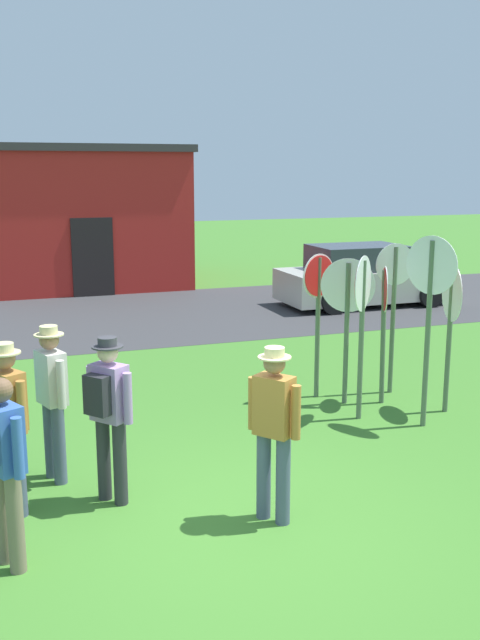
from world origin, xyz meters
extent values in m
plane|color=#3D7528|center=(0.00, 0.00, 0.00)|extent=(80.00, 80.00, 0.00)
cube|color=#38383A|center=(0.00, 10.32, 0.00)|extent=(60.00, 6.40, 0.01)
cube|color=#B2231E|center=(0.51, 15.93, 1.91)|extent=(5.66, 5.09, 3.81)
cube|color=#383333|center=(0.51, 15.93, 3.91)|extent=(5.86, 5.29, 0.20)
cube|color=black|center=(0.51, 13.37, 1.05)|extent=(1.10, 0.08, 2.10)
cube|color=#B7B2A3|center=(6.79, 9.89, 0.53)|extent=(4.31, 1.82, 0.76)
cube|color=#2D333D|center=(6.54, 9.89, 1.21)|extent=(2.24, 1.54, 0.60)
cylinder|color=black|center=(8.11, 10.79, 0.32)|extent=(0.64, 0.22, 0.64)
cylinder|color=black|center=(8.12, 8.99, 0.32)|extent=(0.64, 0.22, 0.64)
cylinder|color=black|center=(5.45, 10.78, 0.32)|extent=(0.64, 0.22, 0.64)
cylinder|color=black|center=(5.46, 8.98, 0.32)|extent=(0.64, 0.22, 0.64)
cylinder|color=#51664C|center=(3.17, 2.85, 0.98)|extent=(0.12, 0.10, 1.96)
cylinder|color=white|center=(3.17, 2.85, 1.68)|extent=(0.29, 0.60, 0.66)
cylinder|color=red|center=(3.16, 2.85, 1.68)|extent=(0.27, 0.56, 0.61)
cylinder|color=#51664C|center=(2.40, 3.42, 1.05)|extent=(0.09, 0.09, 2.11)
cylinder|color=white|center=(2.40, 3.42, 1.84)|extent=(0.60, 0.25, 0.65)
cylinder|color=red|center=(2.40, 3.42, 1.84)|extent=(0.56, 0.23, 0.60)
cylinder|color=#51664C|center=(3.21, 1.81, 1.24)|extent=(0.09, 0.09, 2.47)
cylinder|color=white|center=(3.21, 1.81, 2.16)|extent=(0.30, 0.71, 0.76)
cylinder|color=red|center=(3.22, 1.81, 2.16)|extent=(0.28, 0.65, 0.70)
cylinder|color=#51664C|center=(2.53, 2.35, 1.09)|extent=(0.10, 0.10, 2.18)
cylinder|color=white|center=(2.53, 2.35, 1.87)|extent=(0.53, 0.54, 0.75)
cylinder|color=red|center=(2.53, 2.35, 1.87)|extent=(0.49, 0.50, 0.69)
cylinder|color=#51664C|center=(3.83, 2.20, 1.01)|extent=(0.09, 0.09, 2.03)
cylinder|color=white|center=(3.83, 2.20, 1.70)|extent=(0.23, 0.76, 0.79)
cylinder|color=red|center=(3.84, 2.20, 1.70)|extent=(0.22, 0.71, 0.73)
cylinder|color=#51664C|center=(3.56, 3.25, 1.12)|extent=(0.08, 0.08, 2.24)
cylinder|color=white|center=(3.56, 3.25, 1.98)|extent=(0.62, 0.06, 0.62)
cylinder|color=red|center=(3.56, 3.26, 1.98)|extent=(0.58, 0.06, 0.58)
cylinder|color=#51664C|center=(2.66, 3.00, 1.03)|extent=(0.10, 0.10, 2.07)
cylinder|color=white|center=(2.66, 3.00, 1.75)|extent=(0.67, 0.41, 0.77)
cylinder|color=red|center=(2.66, 3.01, 1.75)|extent=(0.62, 0.38, 0.71)
cylinder|color=#4C5670|center=(-1.61, 1.77, 0.44)|extent=(0.14, 0.14, 0.88)
cylinder|color=#4C5670|center=(-1.54, 1.56, 0.44)|extent=(0.14, 0.14, 0.88)
cube|color=beige|center=(-1.58, 1.67, 1.17)|extent=(0.33, 0.41, 0.58)
cylinder|color=beige|center=(-1.66, 1.89, 1.15)|extent=(0.09, 0.09, 0.52)
cylinder|color=beige|center=(-1.50, 1.44, 1.15)|extent=(0.09, 0.09, 0.52)
sphere|color=#9E7051|center=(-1.58, 1.67, 1.58)|extent=(0.21, 0.21, 0.21)
cylinder|color=beige|center=(-1.58, 1.67, 1.64)|extent=(0.31, 0.31, 0.02)
cylinder|color=beige|center=(-1.58, 1.67, 1.69)|extent=(0.19, 0.19, 0.09)
cylinder|color=#7A6B56|center=(-2.16, 0.07, 0.44)|extent=(0.14, 0.14, 0.88)
cylinder|color=#7A6B56|center=(-2.06, -0.12, 0.44)|extent=(0.14, 0.14, 0.88)
cube|color=#3860B7|center=(-2.11, -0.03, 1.17)|extent=(0.35, 0.42, 0.58)
cylinder|color=#3860B7|center=(-2.01, -0.24, 1.15)|extent=(0.09, 0.09, 0.52)
sphere|color=brown|center=(-2.11, -0.03, 1.58)|extent=(0.21, 0.21, 0.21)
cylinder|color=#4C5670|center=(-2.10, 1.11, 0.44)|extent=(0.14, 0.14, 0.88)
cylinder|color=#4C5670|center=(-1.99, 0.92, 0.44)|extent=(0.14, 0.14, 0.88)
cube|color=#B27533|center=(-2.05, 1.01, 1.17)|extent=(0.37, 0.42, 0.58)
cylinder|color=#B27533|center=(-1.92, 0.81, 1.15)|extent=(0.09, 0.09, 0.52)
sphere|color=#9E7051|center=(-2.05, 1.01, 1.58)|extent=(0.21, 0.21, 0.21)
cylinder|color=beige|center=(-2.05, 1.01, 1.64)|extent=(0.32, 0.31, 0.02)
cylinder|color=beige|center=(-2.05, 1.01, 1.69)|extent=(0.19, 0.19, 0.09)
cylinder|color=#2D2D33|center=(-1.14, 1.02, 0.44)|extent=(0.14, 0.14, 0.88)
cylinder|color=#2D2D33|center=(-1.01, 0.85, 0.44)|extent=(0.14, 0.14, 0.88)
cube|color=#9E7AB2|center=(-1.08, 0.94, 1.17)|extent=(0.40, 0.42, 0.58)
cylinder|color=#9E7AB2|center=(-1.23, 1.12, 1.15)|extent=(0.09, 0.09, 0.52)
cylinder|color=#9E7AB2|center=(-0.93, 0.75, 1.15)|extent=(0.09, 0.09, 0.52)
sphere|color=beige|center=(-1.08, 0.94, 1.58)|extent=(0.21, 0.21, 0.21)
cylinder|color=#333338|center=(-1.08, 0.94, 1.64)|extent=(0.31, 0.32, 0.02)
cylinder|color=#333338|center=(-1.08, 0.94, 1.69)|extent=(0.19, 0.19, 0.09)
cube|color=#232328|center=(-1.21, 0.83, 1.19)|extent=(0.27, 0.29, 0.40)
cylinder|color=#4C5670|center=(0.26, 0.10, 0.44)|extent=(0.14, 0.14, 0.88)
cylinder|color=#4C5670|center=(0.39, -0.08, 0.44)|extent=(0.14, 0.14, 0.88)
cube|color=#B27533|center=(0.33, 0.01, 1.17)|extent=(0.39, 0.42, 0.58)
cylinder|color=#B27533|center=(0.18, 0.20, 1.15)|extent=(0.09, 0.09, 0.52)
cylinder|color=#B27533|center=(0.47, -0.18, 1.15)|extent=(0.09, 0.09, 0.52)
sphere|color=#9E7051|center=(0.33, 0.01, 1.58)|extent=(0.21, 0.21, 0.21)
cylinder|color=beige|center=(0.33, 0.01, 1.64)|extent=(0.31, 0.32, 0.02)
cylinder|color=beige|center=(0.33, 0.01, 1.69)|extent=(0.19, 0.19, 0.09)
camera|label=1|loc=(-2.13, -6.02, 3.36)|focal=40.53mm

